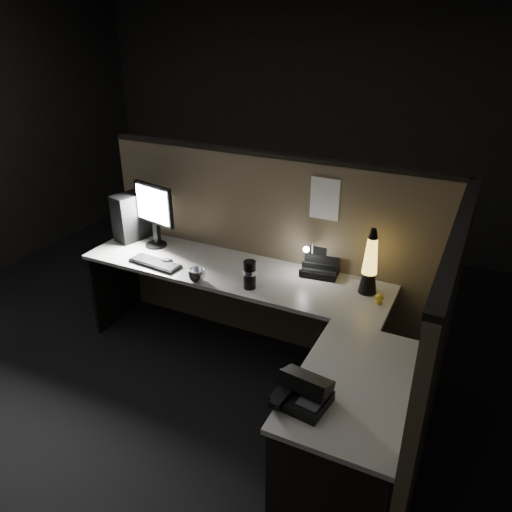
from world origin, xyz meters
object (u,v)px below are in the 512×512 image
at_px(pc_tower, 136,215).
at_px(desk_phone, 303,392).
at_px(keyboard, 155,263).
at_px(lava_lamp, 370,267).
at_px(monitor, 154,209).

relative_size(pc_tower, desk_phone, 1.38).
bearing_deg(pc_tower, keyboard, -23.79).
bearing_deg(desk_phone, pc_tower, 155.36).
height_order(lava_lamp, desk_phone, lava_lamp).
height_order(pc_tower, desk_phone, pc_tower).
bearing_deg(lava_lamp, desk_phone, -90.58).
height_order(monitor, lava_lamp, monitor).
height_order(keyboard, desk_phone, desk_phone).
distance_m(keyboard, desk_phone, 1.74).
bearing_deg(lava_lamp, monitor, -179.97).
height_order(pc_tower, lava_lamp, lava_lamp).
bearing_deg(pc_tower, monitor, 0.40).
height_order(monitor, keyboard, monitor).
xyz_separation_m(keyboard, lava_lamp, (1.51, 0.29, 0.18)).
bearing_deg(lava_lamp, pc_tower, 178.13).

